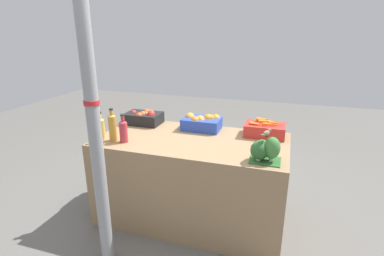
{
  "coord_description": "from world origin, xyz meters",
  "views": [
    {
      "loc": [
        0.75,
        -2.33,
        1.69
      ],
      "look_at": [
        0.0,
        0.0,
        0.88
      ],
      "focal_mm": 28.0,
      "sensor_mm": 36.0,
      "label": 1
    }
  ],
  "objects": [
    {
      "name": "juice_bottle_ruby",
      "position": [
        -0.53,
        -0.25,
        0.88
      ],
      "size": [
        0.07,
        0.07,
        0.25
      ],
      "color": "#B2333D",
      "rests_on": "market_table"
    },
    {
      "name": "broccoli_pile",
      "position": [
        0.64,
        -0.28,
        0.87
      ],
      "size": [
        0.22,
        0.18,
        0.19
      ],
      "color": "#2D602D",
      "rests_on": "market_table"
    },
    {
      "name": "ground_plane",
      "position": [
        0.0,
        0.0,
        0.0
      ],
      "size": [
        10.0,
        10.0,
        0.0
      ],
      "primitive_type": "plane",
      "color": "#605E59"
    },
    {
      "name": "juice_bottle_amber",
      "position": [
        -0.63,
        -0.25,
        0.9
      ],
      "size": [
        0.07,
        0.07,
        0.29
      ],
      "color": "gold",
      "rests_on": "market_table"
    },
    {
      "name": "orange_crate",
      "position": [
        0.01,
        0.28,
        0.85
      ],
      "size": [
        0.35,
        0.24,
        0.15
      ],
      "color": "#2847B7",
      "rests_on": "market_table"
    },
    {
      "name": "support_pole",
      "position": [
        -0.44,
        -0.74,
        1.13
      ],
      "size": [
        0.1,
        0.1,
        2.26
      ],
      "color": "gray",
      "rests_on": "ground_plane"
    },
    {
      "name": "carrot_crate",
      "position": [
        0.6,
        0.28,
        0.84
      ],
      "size": [
        0.35,
        0.24,
        0.15
      ],
      "color": "red",
      "rests_on": "market_table"
    },
    {
      "name": "sparrow_bird",
      "position": [
        0.64,
        -0.28,
        1.0
      ],
      "size": [
        0.07,
        0.13,
        0.05
      ],
      "rotation": [
        0.0,
        0.0,
        1.16
      ],
      "color": "#4C3D2D",
      "rests_on": "broccoli_pile"
    },
    {
      "name": "juice_bottle_golden",
      "position": [
        -0.75,
        -0.25,
        0.88
      ],
      "size": [
        0.07,
        0.07,
        0.25
      ],
      "color": "gold",
      "rests_on": "market_table"
    },
    {
      "name": "market_table",
      "position": [
        0.0,
        0.0,
        0.39
      ],
      "size": [
        1.64,
        0.85,
        0.78
      ],
      "primitive_type": "cube",
      "color": "#937551",
      "rests_on": "ground_plane"
    },
    {
      "name": "apple_crate",
      "position": [
        -0.59,
        0.27,
        0.85
      ],
      "size": [
        0.35,
        0.24,
        0.15
      ],
      "color": "black",
      "rests_on": "market_table"
    }
  ]
}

